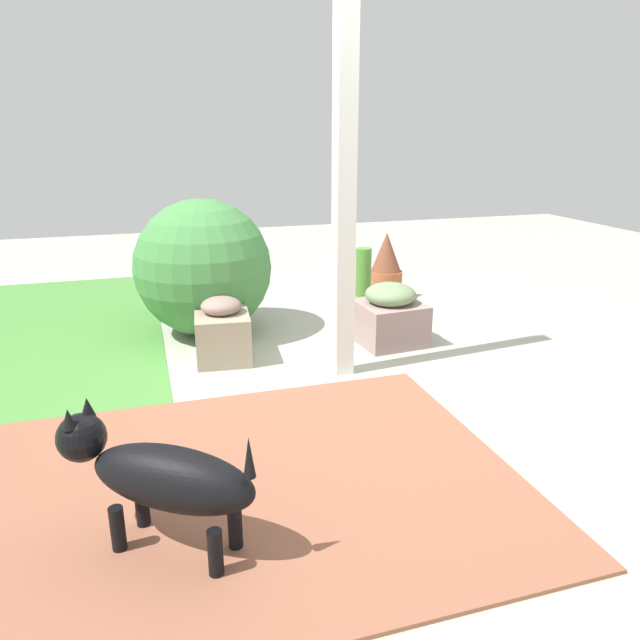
# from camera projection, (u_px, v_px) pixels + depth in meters

# --- Properties ---
(ground_plane) EXTENTS (12.00, 12.00, 0.00)m
(ground_plane) POSITION_uv_depth(u_px,v_px,m) (343.00, 385.00, 3.56)
(ground_plane) COLOR #ADAD9A
(brick_path) EXTENTS (1.80, 2.40, 0.02)m
(brick_path) POSITION_uv_depth(u_px,v_px,m) (239.00, 487.00, 2.53)
(brick_path) COLOR #90573F
(brick_path) RESTS_ON ground
(porch_pillar) EXTENTS (0.11, 0.11, 2.41)m
(porch_pillar) POSITION_uv_depth(u_px,v_px,m) (344.00, 177.00, 3.38)
(porch_pillar) COLOR white
(porch_pillar) RESTS_ON ground
(stone_planter_nearest) EXTENTS (0.47, 0.47, 0.44)m
(stone_planter_nearest) POSITION_uv_depth(u_px,v_px,m) (390.00, 315.00, 4.20)
(stone_planter_nearest) COLOR gray
(stone_planter_nearest) RESTS_ON ground
(stone_planter_mid) EXTENTS (0.49, 0.39, 0.42)m
(stone_planter_mid) POSITION_uv_depth(u_px,v_px,m) (222.00, 331.00, 3.93)
(stone_planter_mid) COLOR gray
(stone_planter_mid) RESTS_ON ground
(round_shrub) EXTENTS (1.00, 1.00, 1.00)m
(round_shrub) POSITION_uv_depth(u_px,v_px,m) (203.00, 268.00, 4.33)
(round_shrub) COLOR #407F40
(round_shrub) RESTS_ON ground
(terracotta_pot_spiky) EXTENTS (0.30, 0.30, 0.60)m
(terracotta_pot_spiky) POSITION_uv_depth(u_px,v_px,m) (386.00, 268.00, 5.27)
(terracotta_pot_spiky) COLOR #A85534
(terracotta_pot_spiky) RESTS_ON ground
(terracotta_pot_tall) EXTENTS (0.23, 0.23, 0.56)m
(terracotta_pot_tall) POSITION_uv_depth(u_px,v_px,m) (363.00, 292.00, 4.81)
(terracotta_pot_tall) COLOR #BC7A4C
(terracotta_pot_tall) RESTS_ON ground
(dog) EXTENTS (0.58, 0.71, 0.54)m
(dog) POSITION_uv_depth(u_px,v_px,m) (158.00, 474.00, 2.08)
(dog) COLOR black
(dog) RESTS_ON ground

